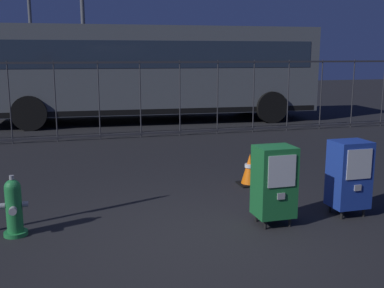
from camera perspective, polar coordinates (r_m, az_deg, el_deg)
ground_plane at (r=5.58m, az=0.42°, el=-11.57°), size 60.00×60.00×0.00m
fire_hydrant at (r=5.93m, az=-21.19°, el=-7.34°), size 0.33×0.32×0.75m
newspaper_box_primary at (r=5.92m, az=10.14°, el=-4.57°), size 0.48×0.42×1.02m
newspaper_box_secondary at (r=6.53m, az=18.88°, el=-3.53°), size 0.48×0.42×1.02m
traffic_cone at (r=7.74m, az=7.16°, el=-3.17°), size 0.36×0.36×0.53m
fence_barrier at (r=11.98m, az=-8.92°, el=5.48°), size 18.03×0.04×2.00m
bus_near at (r=15.12m, az=-5.09°, el=9.32°), size 10.64×3.32×3.00m
bus_far at (r=19.58m, az=-13.96°, el=9.42°), size 10.71×3.68×3.00m
street_light_near_left at (r=16.61m, az=-13.44°, el=16.41°), size 0.32×0.32×6.48m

